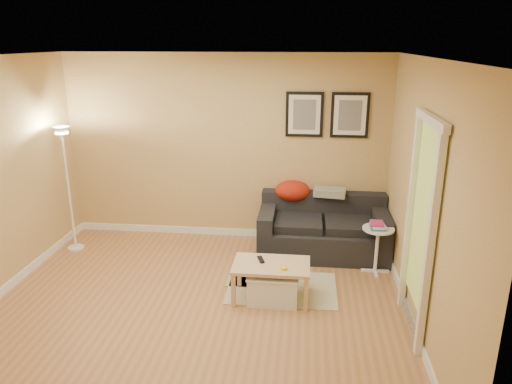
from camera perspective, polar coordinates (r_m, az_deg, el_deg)
floor at (r=5.35m, az=-7.05°, el=-13.40°), size 4.50×4.50×0.00m
ceiling at (r=4.59m, az=-8.31°, el=15.63°), size 4.50×4.50×0.00m
wall_back at (r=6.70m, az=-3.63°, el=5.19°), size 4.50×0.00×4.50m
wall_front at (r=3.06m, az=-16.55°, el=-11.50°), size 4.50×0.00×4.50m
wall_right at (r=4.81m, az=19.41°, el=-0.91°), size 0.00×4.00×4.00m
baseboard_back at (r=7.07m, az=-3.45°, el=-4.77°), size 4.50×0.02×0.10m
baseboard_left at (r=6.20m, az=-28.04°, el=-10.40°), size 0.02×4.00×0.10m
baseboard_right at (r=5.32m, az=17.90°, el=-13.76°), size 0.02×4.00×0.10m
sofa at (r=6.44m, az=8.05°, el=-4.13°), size 1.70×0.90×0.75m
red_throw at (r=6.58m, az=4.39°, el=0.16°), size 0.48×0.36×0.28m
plaid_throw at (r=6.55m, az=8.81°, el=-0.00°), size 0.45×0.32×0.10m
framed_print_left at (r=6.49m, az=5.81°, el=9.21°), size 0.50×0.04×0.60m
framed_print_right at (r=6.51m, az=11.16°, el=9.00°), size 0.50×0.04×0.60m
area_rug at (r=5.65m, az=3.14°, el=-11.40°), size 1.25×0.85×0.01m
green_runner at (r=5.86m, az=0.13°, el=-10.21°), size 0.70×0.50×0.01m
coffee_table at (r=5.36m, az=1.82°, el=-10.59°), size 0.97×0.78×0.42m
remote_control at (r=5.34m, az=0.59°, el=-8.08°), size 0.10×0.17×0.02m
tape_roll at (r=5.14m, az=3.31°, el=-9.10°), size 0.07×0.07×0.03m
storage_bin at (r=5.34m, az=2.06°, el=-11.21°), size 0.56×0.41×0.34m
side_table at (r=6.07m, az=14.22°, el=-6.76°), size 0.38×0.38×0.58m
book_stack at (r=5.94m, az=14.31°, el=-3.87°), size 0.18×0.24×0.07m
floor_lamp at (r=6.81m, az=-21.43°, el=-0.11°), size 0.22×0.22×1.71m
doorway at (r=4.75m, az=18.87°, el=-4.61°), size 0.12×1.01×2.13m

